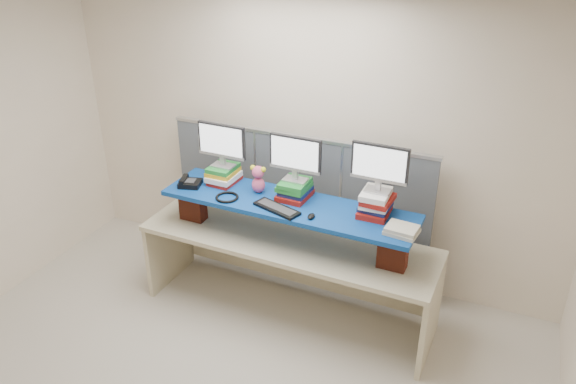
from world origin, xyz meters
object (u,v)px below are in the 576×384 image
at_px(desk, 288,254).
at_px(monitor_center, 295,156).
at_px(blue_board, 288,205).
at_px(monitor_left, 222,143).
at_px(monitor_right, 380,165).
at_px(keyboard, 277,208).
at_px(desk_phone, 189,183).

relative_size(desk, monitor_center, 5.79).
bearing_deg(blue_board, monitor_left, 170.34).
height_order(monitor_right, keyboard, monitor_right).
distance_m(blue_board, monitor_left, 0.81).
xyz_separation_m(blue_board, monitor_right, (0.73, 0.10, 0.45)).
relative_size(monitor_left, monitor_center, 1.00).
height_order(blue_board, monitor_right, monitor_right).
distance_m(desk, monitor_right, 1.20).
bearing_deg(keyboard, monitor_center, 97.92).
xyz_separation_m(blue_board, monitor_center, (0.02, 0.12, 0.40)).
height_order(desk, desk_phone, desk_phone).
bearing_deg(monitor_center, blue_board, -95.94).
height_order(monitor_left, monitor_center, monitor_center).
distance_m(monitor_right, keyboard, 0.91).
relative_size(monitor_center, keyboard, 1.04).
height_order(monitor_left, keyboard, monitor_left).
bearing_deg(desk, blue_board, 1.53).
bearing_deg(blue_board, desk, -178.47).
height_order(monitor_left, monitor_right, monitor_right).
xyz_separation_m(monitor_left, desk_phone, (-0.25, -0.19, -0.35)).
height_order(desk, monitor_center, monitor_center).
xyz_separation_m(monitor_center, monitor_right, (0.72, -0.02, 0.05)).
height_order(blue_board, desk_phone, desk_phone).
bearing_deg(desk, keyboard, -101.32).
relative_size(blue_board, monitor_right, 4.82).
bearing_deg(monitor_center, monitor_left, 180.00).
height_order(monitor_center, keyboard, monitor_center).
relative_size(blue_board, desk_phone, 9.85).
bearing_deg(monitor_center, monitor_right, 0.00).
distance_m(blue_board, monitor_center, 0.42).
bearing_deg(monitor_right, desk, -170.81).
xyz_separation_m(desk, monitor_right, (0.73, 0.10, 0.95)).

